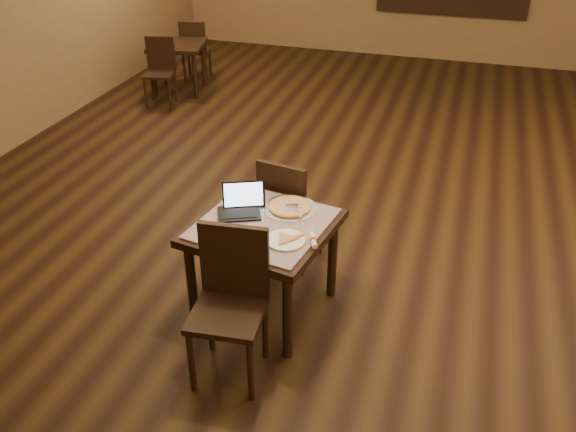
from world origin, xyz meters
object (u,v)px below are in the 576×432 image
(other_table_b, at_px, (178,52))
(other_table_b_chair_far, at_px, (195,47))
(laptop, at_px, (241,205))
(tiled_table, at_px, (264,235))
(chair_main_near, at_px, (231,295))
(other_table_b_chair_near, at_px, (160,67))
(chair_main_far, at_px, (287,207))
(pizza_pan, at_px, (290,208))

(other_table_b, xyz_separation_m, other_table_b_chair_far, (0.02, 0.52, -0.07))
(laptop, height_order, other_table_b_chair_far, laptop)
(tiled_table, relative_size, chair_main_near, 1.02)
(other_table_b, height_order, other_table_b_chair_near, other_table_b_chair_near)
(chair_main_far, height_order, other_table_b, chair_main_far)
(chair_main_near, height_order, pizza_pan, chair_main_near)
(tiled_table, height_order, other_table_b_chair_far, other_table_b_chair_far)
(pizza_pan, xyz_separation_m, other_table_b_chair_near, (-2.88, 3.50, -0.27))
(tiled_table, distance_m, chair_main_far, 0.63)
(tiled_table, height_order, other_table_b, tiled_table)
(tiled_table, xyz_separation_m, chair_main_near, (-0.01, -0.61, -0.08))
(chair_main_near, relative_size, pizza_pan, 2.61)
(chair_main_far, relative_size, pizza_pan, 2.43)
(tiled_table, xyz_separation_m, other_table_b_chair_far, (-2.73, 4.77, -0.16))
(chair_main_far, relative_size, laptop, 2.64)
(tiled_table, xyz_separation_m, other_table_b_chair_near, (-2.76, 3.74, -0.16))
(laptop, xyz_separation_m, other_table_b_chair_near, (-2.56, 3.64, -0.32))
(tiled_table, relative_size, laptop, 2.90)
(tiled_table, bearing_deg, pizza_pan, 72.84)
(chair_main_near, height_order, other_table_b, chair_main_near)
(other_table_b_chair_near, distance_m, other_table_b_chair_far, 1.03)
(pizza_pan, bearing_deg, chair_main_near, -98.61)
(other_table_b, bearing_deg, tiled_table, -69.53)
(tiled_table, xyz_separation_m, pizza_pan, (0.12, 0.24, 0.11))
(pizza_pan, xyz_separation_m, other_table_b_chair_far, (-2.85, 4.53, -0.27))
(chair_main_near, xyz_separation_m, laptop, (-0.19, 0.71, 0.23))
(chair_main_far, xyz_separation_m, laptop, (-0.19, -0.52, 0.28))
(pizza_pan, distance_m, other_table_b_chair_far, 5.36)
(laptop, relative_size, other_table_b_chair_near, 0.41)
(pizza_pan, relative_size, other_table_b_chair_near, 0.45)
(pizza_pan, relative_size, other_table_b_chair_far, 0.45)
(chair_main_far, bearing_deg, tiled_table, 101.38)
(chair_main_near, distance_m, other_table_b_chair_far, 6.03)
(laptop, height_order, other_table_b, laptop)
(pizza_pan, bearing_deg, other_table_b, 125.57)
(chair_main_near, bearing_deg, pizza_pan, 75.95)
(chair_main_far, relative_size, other_table_b_chair_near, 1.09)
(chair_main_near, relative_size, other_table_b, 1.19)
(chair_main_near, xyz_separation_m, other_table_b_chair_near, (-2.76, 4.34, -0.09))
(chair_main_far, distance_m, pizza_pan, 0.46)
(chair_main_far, bearing_deg, chair_main_near, 100.30)
(other_table_b, distance_m, other_table_b_chair_near, 0.52)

